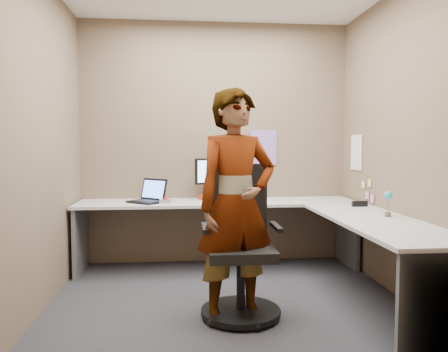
{
  "coord_description": "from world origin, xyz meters",
  "views": [
    {
      "loc": [
        -0.38,
        -3.64,
        1.32
      ],
      "look_at": [
        -0.01,
        0.25,
        1.05
      ],
      "focal_mm": 35.0,
      "sensor_mm": 36.0,
      "label": 1
    }
  ],
  "objects": [
    {
      "name": "ground",
      "position": [
        0.0,
        0.0,
        0.0
      ],
      "size": [
        3.0,
        3.0,
        0.0
      ],
      "primitive_type": "plane",
      "color": "#26262B",
      "rests_on": "ground"
    },
    {
      "name": "wall_back",
      "position": [
        0.0,
        1.3,
        1.35
      ],
      "size": [
        3.0,
        0.0,
        3.0
      ],
      "primitive_type": "plane",
      "rotation": [
        1.57,
        0.0,
        0.0
      ],
      "color": "brown",
      "rests_on": "ground"
    },
    {
      "name": "wall_right",
      "position": [
        1.5,
        0.0,
        1.35
      ],
      "size": [
        0.0,
        2.7,
        2.7
      ],
      "primitive_type": "plane",
      "rotation": [
        1.57,
        0.0,
        -1.57
      ],
      "color": "brown",
      "rests_on": "ground"
    },
    {
      "name": "wall_left",
      "position": [
        -1.5,
        0.0,
        1.35
      ],
      "size": [
        0.0,
        2.7,
        2.7
      ],
      "primitive_type": "plane",
      "rotation": [
        1.57,
        0.0,
        1.57
      ],
      "color": "brown",
      "rests_on": "ground"
    },
    {
      "name": "desk",
      "position": [
        0.44,
        0.39,
        0.59
      ],
      "size": [
        2.98,
        2.58,
        0.73
      ],
      "color": "#B3B3B3",
      "rests_on": "ground"
    },
    {
      "name": "paper_ream",
      "position": [
        -0.04,
        1.12,
        0.76
      ],
      "size": [
        0.32,
        0.28,
        0.05
      ],
      "primitive_type": "cube",
      "rotation": [
        0.0,
        0.0,
        0.41
      ],
      "color": "red",
      "rests_on": "desk"
    },
    {
      "name": "monitor",
      "position": [
        -0.04,
        1.14,
        1.02
      ],
      "size": [
        0.4,
        0.21,
        0.4
      ],
      "rotation": [
        0.0,
        0.0,
        0.41
      ],
      "color": "black",
      "rests_on": "paper_ream"
    },
    {
      "name": "laptop",
      "position": [
        -0.73,
        0.96,
        0.79
      ],
      "size": [
        0.44,
        0.44,
        0.24
      ],
      "rotation": [
        0.0,
        0.0,
        -0.73
      ],
      "color": "black",
      "rests_on": "desk"
    },
    {
      "name": "trackball_mouse",
      "position": [
        -0.55,
        0.82,
        0.76
      ],
      "size": [
        0.12,
        0.08,
        0.07
      ],
      "color": "#B7B7BC",
      "rests_on": "desk"
    },
    {
      "name": "origami",
      "position": [
        -0.16,
        0.75,
        0.76
      ],
      "size": [
        0.1,
        0.1,
        0.06
      ],
      "primitive_type": "cone",
      "color": "white",
      "rests_on": "desk"
    },
    {
      "name": "stapler",
      "position": [
        1.34,
        0.43,
        0.76
      ],
      "size": [
        0.15,
        0.04,
        0.05
      ],
      "primitive_type": "cube",
      "rotation": [
        0.0,
        0.0,
        0.03
      ],
      "color": "black",
      "rests_on": "desk"
    },
    {
      "name": "flower",
      "position": [
        1.33,
        -0.18,
        0.87
      ],
      "size": [
        0.07,
        0.07,
        0.22
      ],
      "color": "brown",
      "rests_on": "desk"
    },
    {
      "name": "calendar_purple",
      "position": [
        0.55,
        1.29,
        1.3
      ],
      "size": [
        0.3,
        0.01,
        0.4
      ],
      "primitive_type": "cube",
      "color": "#846BB7",
      "rests_on": "wall_back"
    },
    {
      "name": "calendar_white",
      "position": [
        1.49,
        0.9,
        1.25
      ],
      "size": [
        0.01,
        0.28,
        0.38
      ],
      "primitive_type": "cube",
      "color": "white",
      "rests_on": "wall_right"
    },
    {
      "name": "sticky_note_a",
      "position": [
        1.49,
        0.55,
        0.95
      ],
      "size": [
        0.01,
        0.07,
        0.07
      ],
      "primitive_type": "cube",
      "color": "#F2E059",
      "rests_on": "wall_right"
    },
    {
      "name": "sticky_note_b",
      "position": [
        1.49,
        0.6,
        0.82
      ],
      "size": [
        0.01,
        0.07,
        0.07
      ],
      "primitive_type": "cube",
      "color": "pink",
      "rests_on": "wall_right"
    },
    {
      "name": "sticky_note_c",
      "position": [
        1.49,
        0.48,
        0.8
      ],
      "size": [
        0.01,
        0.07,
        0.07
      ],
      "primitive_type": "cube",
      "color": "pink",
      "rests_on": "wall_right"
    },
    {
      "name": "sticky_note_d",
      "position": [
        1.49,
        0.7,
        0.92
      ],
      "size": [
        0.01,
        0.07,
        0.07
      ],
      "primitive_type": "cube",
      "color": "#F2E059",
      "rests_on": "wall_right"
    },
    {
      "name": "office_chair",
      "position": [
        0.06,
        -0.31,
        0.47
      ],
      "size": [
        0.61,
        0.61,
        1.15
      ],
      "rotation": [
        0.0,
        0.0,
        -0.01
      ],
      "color": "black",
      "rests_on": "ground"
    },
    {
      "name": "person",
      "position": [
        0.02,
        -0.41,
        0.88
      ],
      "size": [
        0.74,
        0.61,
        1.75
      ],
      "primitive_type": "imported",
      "rotation": [
        0.0,
        0.0,
        0.34
      ],
      "color": "#999399",
      "rests_on": "ground"
    }
  ]
}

